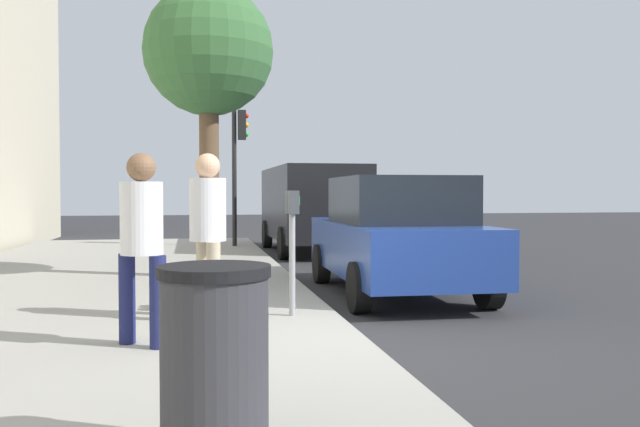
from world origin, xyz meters
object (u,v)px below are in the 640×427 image
Objects in this scene: parking_meter at (292,226)px; traffic_signal at (238,153)px; trash_bin at (215,362)px; pedestrian_at_meter at (208,221)px; parked_sedan_near at (396,235)px; parked_van_far at (311,204)px; street_tree at (209,55)px; pedestrian_bystander at (142,233)px.

parking_meter is 0.39× the size of traffic_signal.
pedestrian_at_meter is at bearing -0.71° from trash_bin.
traffic_signal reaches higher than parked_sedan_near.
parked_van_far is at bearing 57.99° from pedestrian_at_meter.
trash_bin is (-7.51, 0.15, -3.13)m from street_tree.
parked_van_far reaches higher than parked_sedan_near.
parking_meter is at bearing 138.71° from parked_sedan_near.
parked_van_far is at bearing -107.53° from traffic_signal.
street_tree is (4.83, -0.71, 2.61)m from pedestrian_bystander.
pedestrian_at_meter is 3.86m from trash_bin.
pedestrian_bystander is 0.39× the size of parked_sedan_near.
parked_van_far is 5.16× the size of trash_bin.
pedestrian_bystander is 0.37× the size of street_tree.
traffic_signal is (6.31, -0.89, -1.21)m from street_tree.
street_tree is at bearing 171.97° from traffic_signal.
pedestrian_at_meter is at bearing 12.28° from pedestrian_bystander.
parked_van_far is 1.09× the size of street_tree.
street_tree is at bearing 61.30° from parked_sedan_near.
pedestrian_bystander is at bearing 162.00° from parked_van_far.
pedestrian_at_meter is 4.49m from street_tree.
pedestrian_bystander is 0.33× the size of parked_van_far.
parking_meter is 4.56m from street_tree.
parked_sedan_near is 0.85× the size of parked_van_far.
pedestrian_bystander is at bearing -133.60° from pedestrian_at_meter.
pedestrian_at_meter is at bearing 93.82° from parking_meter.
parking_meter is 0.81× the size of pedestrian_bystander.
pedestrian_at_meter is at bearing 128.05° from parked_sedan_near.
pedestrian_at_meter is 3.60m from parked_sedan_near.
traffic_signal is at bearing 72.47° from parked_van_far.
pedestrian_bystander reaches higher than parked_sedan_near.
street_tree reaches higher than pedestrian_at_meter.
trash_bin is at bearing 167.79° from parked_van_far.
pedestrian_bystander is 5.54m from street_tree.
pedestrian_at_meter reaches higher than parking_meter.
traffic_signal is at bearing -0.33° from parking_meter.
traffic_signal is (11.15, -1.61, 1.40)m from pedestrian_bystander.
parking_meter is 10.04m from traffic_signal.
pedestrian_bystander is 2.79m from trash_bin.
parking_meter is at bearing -11.65° from pedestrian_bystander.
traffic_signal is (0.58, 1.83, 1.32)m from parked_van_far.
parked_sedan_near is 8.19m from traffic_signal.
parked_sedan_near is at bearing 179.99° from parked_van_far.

